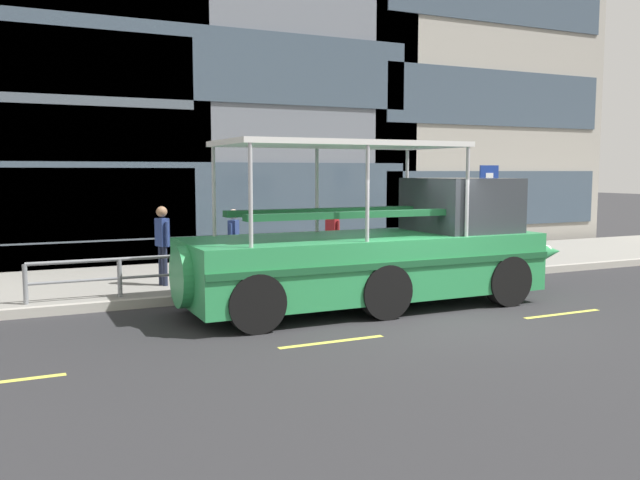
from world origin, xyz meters
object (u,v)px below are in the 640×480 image
(pedestrian_near_bow, at_px, (427,229))
(pedestrian_near_stern, at_px, (162,238))
(parking_sign, at_px, (488,197))
(pedestrian_mid_left, at_px, (332,234))
(duck_tour_boat, at_px, (387,252))
(pedestrian_mid_right, at_px, (234,238))

(pedestrian_near_bow, height_order, pedestrian_near_stern, pedestrian_near_stern)
(parking_sign, height_order, pedestrian_mid_left, parking_sign)
(parking_sign, bearing_deg, pedestrian_mid_left, 173.19)
(duck_tour_boat, bearing_deg, pedestrian_near_stern, 139.97)
(duck_tour_boat, xyz_separation_m, pedestrian_mid_left, (0.43, 3.31, 0.05))
(duck_tour_boat, height_order, pedestrian_near_bow, duck_tour_boat)
(pedestrian_near_stern, bearing_deg, pedestrian_mid_left, 2.12)
(duck_tour_boat, distance_m, pedestrian_mid_right, 3.73)
(pedestrian_near_bow, xyz_separation_m, pedestrian_mid_left, (-2.98, -0.30, 0.01))
(parking_sign, relative_size, pedestrian_near_stern, 1.53)
(parking_sign, xyz_separation_m, pedestrian_mid_right, (-6.96, 0.22, -0.80))
(parking_sign, distance_m, pedestrian_near_bow, 1.80)
(pedestrian_near_bow, relative_size, pedestrian_near_stern, 0.90)
(pedestrian_mid_left, bearing_deg, pedestrian_near_stern, -177.88)
(pedestrian_mid_right, bearing_deg, duck_tour_boat, -53.93)
(pedestrian_mid_right, bearing_deg, pedestrian_mid_left, 6.53)
(pedestrian_near_bow, distance_m, pedestrian_near_stern, 7.18)
(pedestrian_mid_left, relative_size, pedestrian_mid_right, 0.96)
(parking_sign, xyz_separation_m, pedestrian_mid_left, (-4.34, 0.52, -0.84))
(parking_sign, xyz_separation_m, pedestrian_near_stern, (-8.52, 0.36, -0.75))
(pedestrian_mid_right, height_order, pedestrian_near_stern, pedestrian_near_stern)
(pedestrian_near_bow, bearing_deg, parking_sign, -31.14)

